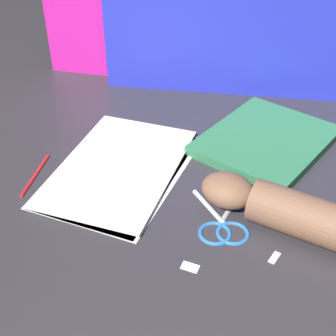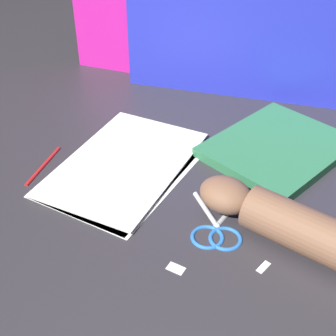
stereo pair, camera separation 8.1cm
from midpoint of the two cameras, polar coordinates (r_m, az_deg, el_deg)
ground_plane at (r=0.85m, az=-1.40°, el=-3.10°), size 6.00×6.00×0.00m
backdrop_panel_center at (r=1.10m, az=13.64°, el=18.59°), size 0.88×0.15×0.44m
paper_stack at (r=0.91m, az=-8.37°, el=-0.13°), size 0.25×0.35×0.01m
book_closed at (r=0.98m, az=9.61°, el=3.24°), size 0.30×0.33×0.02m
scissors at (r=0.78m, az=3.76°, el=-6.96°), size 0.13×0.15×0.01m
hand_forearm at (r=0.77m, az=12.22°, el=-5.51°), size 0.32×0.14×0.07m
paper_scrap_near at (r=0.74m, az=9.80°, el=-10.83°), size 0.02×0.03×0.00m
paper_scrap_mid at (r=0.72m, az=-0.57°, el=-12.11°), size 0.03×0.02×0.00m
pen at (r=0.93m, az=-18.32°, el=-0.79°), size 0.02×0.13×0.01m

